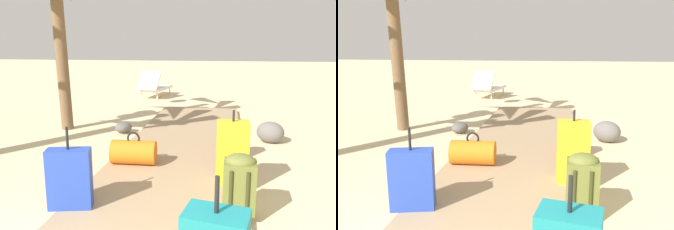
% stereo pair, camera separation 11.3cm
% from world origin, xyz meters
% --- Properties ---
extents(ground_plane, '(60.00, 60.00, 0.00)m').
position_xyz_m(ground_plane, '(0.00, 2.86, 0.00)').
color(ground_plane, beige).
extents(boardwalk, '(1.71, 7.15, 0.08)m').
position_xyz_m(boardwalk, '(0.00, 3.57, 0.04)').
color(boardwalk, tan).
rests_on(boardwalk, ground).
extents(backpack_red, '(0.28, 0.22, 0.47)m').
position_xyz_m(backpack_red, '(0.71, 3.77, 0.33)').
color(backpack_red, red).
rests_on(backpack_red, boardwalk).
extents(duffel_bag_orange, '(0.57, 0.33, 0.41)m').
position_xyz_m(duffel_bag_orange, '(-0.51, 3.11, 0.23)').
color(duffel_bag_orange, orange).
rests_on(duffel_bag_orange, boardwalk).
extents(suitcase_yellow, '(0.35, 0.25, 0.80)m').
position_xyz_m(suitcase_yellow, '(0.70, 2.74, 0.42)').
color(suitcase_yellow, gold).
rests_on(suitcase_yellow, boardwalk).
extents(suitcase_blue, '(0.42, 0.26, 0.76)m').
position_xyz_m(suitcase_blue, '(-0.76, 1.88, 0.36)').
color(suitcase_blue, '#2847B7').
rests_on(suitcase_blue, boardwalk).
extents(backpack_olive, '(0.29, 0.27, 0.53)m').
position_xyz_m(backpack_olive, '(0.76, 2.09, 0.36)').
color(backpack_olive, olive).
rests_on(backpack_olive, boardwalk).
extents(lounge_chair, '(0.82, 1.60, 0.80)m').
position_xyz_m(lounge_chair, '(-1.54, 9.09, 0.33)').
color(lounge_chair, white).
rests_on(lounge_chair, ground).
extents(rock_right_mid, '(0.56, 0.53, 0.34)m').
position_xyz_m(rock_right_mid, '(1.33, 4.67, 0.17)').
color(rock_right_mid, slate).
rests_on(rock_right_mid, ground).
extents(rock_left_far, '(0.41, 0.42, 0.19)m').
position_xyz_m(rock_left_far, '(-1.20, 4.86, 0.10)').
color(rock_left_far, '#5B5651').
rests_on(rock_left_far, ground).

